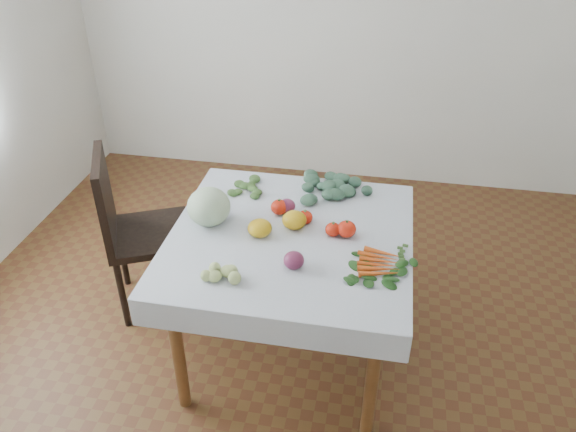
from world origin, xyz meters
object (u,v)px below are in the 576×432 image
(table, at_px, (290,252))
(heirloom_back, at_px, (294,220))
(cabbage, at_px, (209,207))
(carrot_bunch, at_px, (381,263))
(chair, at_px, (131,224))

(table, xyz_separation_m, heirloom_back, (0.01, 0.07, 0.14))
(cabbage, distance_m, carrot_bunch, 0.85)
(table, height_order, chair, chair)
(table, relative_size, heirloom_back, 8.53)
(chair, bearing_deg, heirloom_back, -9.57)
(cabbage, bearing_deg, chair, 159.58)
(table, relative_size, cabbage, 4.86)
(table, xyz_separation_m, chair, (-0.93, 0.22, -0.10))
(heirloom_back, bearing_deg, carrot_bunch, -27.65)
(table, height_order, cabbage, cabbage)
(table, distance_m, chair, 0.96)
(chair, distance_m, carrot_bunch, 1.42)
(carrot_bunch, bearing_deg, cabbage, 167.61)
(heirloom_back, xyz_separation_m, carrot_bunch, (0.42, -0.22, -0.03))
(table, xyz_separation_m, cabbage, (-0.40, 0.03, 0.19))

